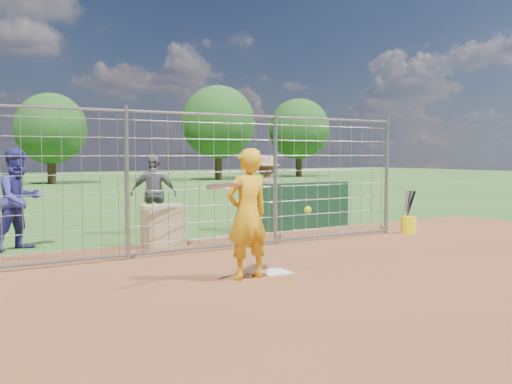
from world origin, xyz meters
TOP-DOWN VIEW (x-y plane):
  - ground at (0.00, 0.00)m, footprint 100.00×100.00m
  - infield_dirt at (0.00, -3.00)m, footprint 18.00×18.00m
  - home_plate at (0.00, -0.20)m, footprint 0.43×0.43m
  - dugout_wall at (3.40, 3.60)m, footprint 2.60×0.20m
  - batter at (-0.56, -0.34)m, footprint 0.71×0.49m
  - bystander_a at (-2.85, 4.04)m, footprint 1.13×1.04m
  - bystander_b at (0.09, 4.81)m, footprint 1.11×0.92m
  - bystander_c at (2.59, 3.98)m, footprint 1.21×0.81m
  - equipment_bin at (-0.43, 3.03)m, footprint 0.89×0.69m
  - equipment_in_play at (-0.68, -0.56)m, footprint 1.78×0.43m
  - bucket_with_bats at (4.95, 1.76)m, footprint 0.34×0.38m
  - backstop_fence at (0.00, 2.00)m, footprint 9.08×0.08m
  - tree_line at (3.13, 28.13)m, footprint 44.66×6.72m

SIDE VIEW (x-z plane):
  - ground at x=0.00m, z-range 0.00..0.00m
  - infield_dirt at x=0.00m, z-range 0.01..0.01m
  - home_plate at x=0.00m, z-range 0.00..0.02m
  - bucket_with_bats at x=4.95m, z-range -0.24..0.73m
  - equipment_bin at x=-0.43m, z-range 0.00..0.80m
  - dugout_wall at x=3.40m, z-range 0.00..1.10m
  - bystander_c at x=2.59m, z-range 0.00..1.75m
  - bystander_b at x=0.09m, z-range 0.00..1.77m
  - batter at x=-0.56m, z-range 0.00..1.86m
  - bystander_a at x=-2.85m, z-range 0.00..1.88m
  - backstop_fence at x=0.00m, z-range -0.04..2.56m
  - equipment_in_play at x=-0.68m, z-range 1.03..1.50m
  - tree_line at x=3.13m, z-range 0.47..6.95m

